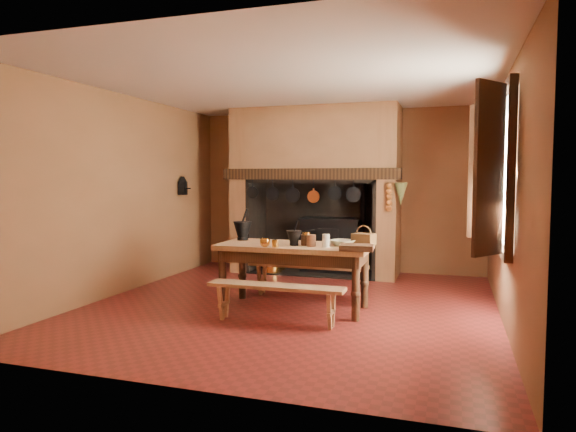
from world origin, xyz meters
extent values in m
plane|color=maroon|center=(0.00, 0.00, 0.00)|extent=(5.50, 5.50, 0.00)
plane|color=silver|center=(0.00, 0.00, 2.80)|extent=(5.50, 5.50, 0.00)
cube|color=brown|center=(0.00, 2.75, 1.40)|extent=(5.00, 0.02, 2.80)
cube|color=brown|center=(-2.50, 0.00, 1.40)|extent=(0.02, 5.50, 2.80)
cube|color=brown|center=(2.50, 0.00, 1.40)|extent=(0.02, 5.50, 2.80)
cube|color=brown|center=(0.00, -2.75, 1.40)|extent=(5.00, 0.02, 2.80)
cube|color=brown|center=(-1.55, 2.30, 1.40)|extent=(0.30, 0.90, 2.80)
cube|color=brown|center=(0.95, 2.30, 1.40)|extent=(0.30, 0.90, 2.80)
cube|color=brown|center=(-0.30, 2.30, 2.20)|extent=(2.20, 0.90, 1.20)
cube|color=black|center=(-0.30, 1.90, 1.69)|extent=(2.95, 0.22, 0.18)
cube|color=black|center=(-0.30, 2.72, 0.80)|extent=(2.20, 0.06, 1.60)
cube|color=black|center=(-0.30, 2.30, 0.01)|extent=(2.20, 0.90, 0.02)
cube|color=black|center=(-0.05, 2.45, 0.45)|extent=(1.00, 0.50, 0.90)
cube|color=black|center=(-0.05, 2.43, 0.92)|extent=(1.04, 0.54, 0.04)
cube|color=black|center=(-0.05, 2.19, 0.55)|extent=(0.35, 0.02, 0.45)
cylinder|color=black|center=(0.50, 2.45, 1.25)|extent=(0.10, 0.10, 0.70)
cylinder|color=gold|center=(-0.20, 2.17, 0.55)|extent=(0.03, 0.03, 0.03)
cylinder|color=gold|center=(0.10, 2.17, 0.55)|extent=(0.03, 0.03, 0.03)
cylinder|color=gold|center=(-1.05, 2.30, 0.10)|extent=(0.40, 0.40, 0.20)
cylinder|color=gold|center=(-1.00, 2.05, 0.09)|extent=(0.34, 0.34, 0.18)
cube|color=black|center=(-1.25, 2.40, 0.08)|extent=(0.18, 0.18, 0.16)
cone|color=brown|center=(1.18, 1.79, 1.38)|extent=(0.20, 0.20, 0.35)
cube|color=white|center=(2.48, -0.40, 1.70)|extent=(0.02, 1.00, 1.60)
cube|color=#341C10|center=(2.45, -0.40, 2.54)|extent=(0.08, 1.16, 0.08)
cube|color=#341C10|center=(2.45, -0.40, 0.86)|extent=(0.08, 1.16, 0.08)
cube|color=#341C10|center=(2.25, -1.08, 1.70)|extent=(0.29, 0.39, 1.60)
cube|color=#341C10|center=(2.25, 0.28, 1.70)|extent=(0.29, 0.39, 1.60)
cube|color=black|center=(-2.42, 1.55, 1.45)|extent=(0.12, 0.12, 0.22)
cone|color=black|center=(-2.42, 1.55, 1.60)|extent=(0.16, 0.16, 0.10)
cylinder|color=black|center=(-2.33, 1.55, 1.45)|extent=(0.12, 0.02, 0.02)
cube|color=tan|center=(0.08, -0.16, 0.78)|extent=(1.86, 0.83, 0.06)
cube|color=#341C10|center=(0.08, -0.16, 0.67)|extent=(1.74, 0.70, 0.14)
cylinder|color=#341C10|center=(-0.74, -0.47, 0.37)|extent=(0.09, 0.09, 0.74)
cylinder|color=#341C10|center=(0.91, -0.47, 0.37)|extent=(0.09, 0.09, 0.74)
cylinder|color=#341C10|center=(-0.74, 0.15, 0.37)|extent=(0.09, 0.09, 0.74)
cylinder|color=#341C10|center=(0.91, 0.15, 0.37)|extent=(0.09, 0.09, 0.74)
cube|color=tan|center=(0.08, -0.85, 0.42)|extent=(1.56, 0.27, 0.04)
cube|color=tan|center=(0.08, 0.47, 0.44)|extent=(1.63, 0.29, 0.04)
cylinder|color=black|center=(-0.68, 0.03, 0.83)|extent=(0.14, 0.14, 0.04)
cone|color=black|center=(-0.68, 0.03, 0.95)|extent=(0.25, 0.25, 0.20)
cylinder|color=black|center=(-0.65, 0.03, 1.13)|extent=(0.10, 0.03, 0.20)
cylinder|color=black|center=(0.12, -0.28, 0.82)|extent=(0.11, 0.11, 0.03)
cone|color=black|center=(0.12, -0.28, 0.91)|extent=(0.18, 0.18, 0.15)
cylinder|color=black|center=(0.14, -0.28, 1.04)|extent=(0.07, 0.05, 0.15)
cube|color=#341C10|center=(0.25, -0.19, 0.87)|extent=(0.16, 0.16, 0.13)
cylinder|color=gold|center=(0.25, -0.19, 0.95)|extent=(0.09, 0.09, 0.03)
cylinder|color=black|center=(0.30, -0.19, 0.99)|extent=(0.11, 0.05, 0.03)
cylinder|color=gold|center=(-0.05, -0.49, 0.85)|extent=(0.09, 0.09, 0.09)
cylinder|color=gold|center=(0.19, 0.02, 0.86)|extent=(0.11, 0.11, 0.10)
imported|color=#BCB690|center=(0.68, -0.10, 0.84)|extent=(0.37, 0.37, 0.07)
cylinder|color=brown|center=(0.34, -0.29, 0.88)|extent=(0.11, 0.11, 0.14)
cylinder|color=beige|center=(0.52, -0.29, 0.88)|extent=(0.10, 0.10, 0.15)
cube|color=#472615|center=(0.92, 0.01, 0.88)|extent=(0.30, 0.25, 0.14)
torus|color=#472615|center=(0.92, 0.01, 0.95)|extent=(0.20, 0.08, 0.20)
cube|color=#341C10|center=(0.92, -0.45, 0.84)|extent=(0.40, 0.30, 0.06)
imported|color=gold|center=(-0.17, -0.49, 0.86)|extent=(0.14, 0.14, 0.10)
camera|label=1|loc=(1.94, -6.16, 1.62)|focal=32.00mm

